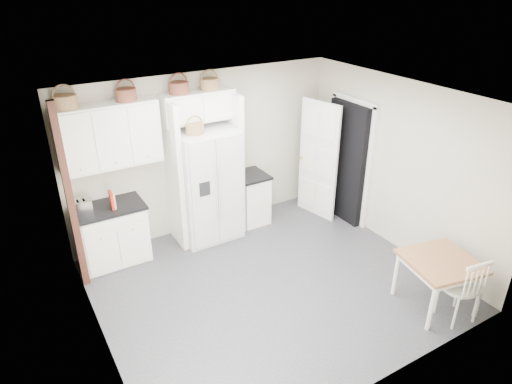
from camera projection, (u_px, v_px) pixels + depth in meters
floor at (270, 284)px, 6.37m from camera, size 4.50×4.50×0.00m
ceiling at (273, 101)px, 5.23m from camera, size 4.50×4.50×0.00m
wall_back at (205, 153)px, 7.34m from camera, size 4.50×0.00×4.50m
wall_left at (90, 252)px, 4.77m from camera, size 0.00×4.00×4.00m
wall_right at (398, 166)px, 6.83m from camera, size 0.00×4.00×4.00m
refrigerator at (207, 185)px, 7.18m from camera, size 0.93×0.75×1.81m
base_cab_left at (113, 235)px, 6.72m from camera, size 0.94×0.60×0.87m
base_cab_right at (251, 199)px, 7.81m from camera, size 0.48×0.57×0.84m
dining_table at (437, 283)px, 5.83m from camera, size 0.99×0.99×0.70m
windsor_chair at (460, 287)px, 5.56m from camera, size 0.53×0.49×0.96m
counter_left at (108, 208)px, 6.52m from camera, size 0.98×0.63×0.04m
counter_right at (251, 175)px, 7.62m from camera, size 0.51×0.61×0.04m
toaster at (82, 207)px, 6.28m from camera, size 0.32×0.23×0.20m
cookbook_red at (111, 200)px, 6.41m from camera, size 0.05×0.17×0.25m
cookbook_cream at (114, 200)px, 6.43m from camera, size 0.05×0.15×0.23m
basket_upper_a at (65, 102)px, 5.80m from camera, size 0.31×0.31×0.18m
basket_upper_c at (126, 95)px, 6.16m from camera, size 0.29×0.29×0.17m
basket_bridge_a at (179, 88)px, 6.52m from camera, size 0.29×0.29×0.17m
basket_bridge_b at (209, 84)px, 6.74m from camera, size 0.29×0.29×0.16m
basket_fridge_a at (195, 129)px, 6.59m from camera, size 0.27×0.27×0.15m
upper_cabinet at (109, 136)px, 6.26m from camera, size 1.40×0.34×0.90m
bridge_cabinet at (198, 106)px, 6.78m from camera, size 1.12×0.34×0.45m
fridge_panel_left at (174, 176)px, 6.87m from camera, size 0.08×0.60×2.30m
fridge_panel_right at (234, 163)px, 7.34m from camera, size 0.08×0.60×2.30m
trim_post at (70, 200)px, 5.83m from camera, size 0.09×0.09×2.60m
doorway_void at (347, 163)px, 7.68m from camera, size 0.18×0.85×2.05m
door_slab at (318, 160)px, 7.78m from camera, size 0.21×0.79×2.05m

